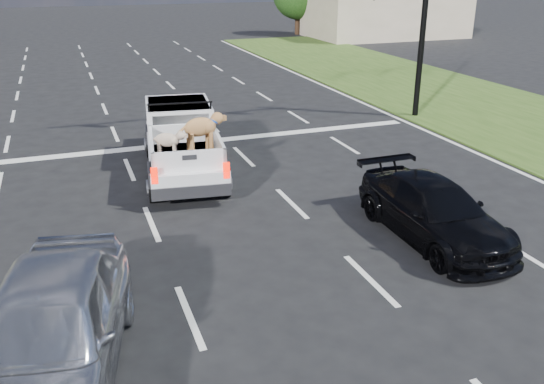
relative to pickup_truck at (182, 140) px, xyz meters
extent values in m
plane|color=black|center=(0.27, -7.30, -0.94)|extent=(160.00, 160.00, 0.00)
cube|color=silver|center=(-1.48, -1.30, -0.94)|extent=(0.12, 60.00, 0.01)
cube|color=silver|center=(2.02, -1.30, -0.94)|extent=(0.12, 60.00, 0.01)
cube|color=silver|center=(5.52, -1.30, -0.94)|extent=(0.12, 60.00, 0.01)
cube|color=silver|center=(9.07, -1.30, -0.94)|extent=(0.15, 60.00, 0.01)
cube|color=silver|center=(0.27, 2.70, -0.94)|extent=(17.00, 0.45, 0.01)
cylinder|color=black|center=(9.87, 3.20, 2.56)|extent=(0.22, 0.22, 7.00)
cube|color=beige|center=(22.27, 26.70, 0.86)|extent=(12.00, 7.00, 3.60)
cylinder|color=#332114|center=(16.27, 30.70, 0.14)|extent=(0.44, 0.44, 2.16)
cylinder|color=#332114|center=(24.27, 30.70, 0.14)|extent=(0.44, 0.44, 2.16)
cylinder|color=#332114|center=(30.27, 30.70, 0.14)|extent=(0.44, 0.44, 2.16)
cylinder|color=black|center=(-1.17, -2.01, -0.56)|extent=(0.38, 0.80, 0.76)
cylinder|color=black|center=(0.57, -2.24, -0.56)|extent=(0.38, 0.80, 0.76)
cylinder|color=black|center=(-0.67, 1.68, -0.56)|extent=(0.38, 0.80, 0.76)
cylinder|color=black|center=(1.07, 1.45, -0.56)|extent=(0.38, 0.80, 0.76)
cube|color=silver|center=(-0.04, -0.23, -0.28)|extent=(2.61, 5.54, 0.52)
cube|color=silver|center=(0.13, 1.02, 0.42)|extent=(2.14, 2.54, 0.87)
cube|color=black|center=(-0.03, -0.12, 0.45)|extent=(1.55, 0.24, 0.62)
cylinder|color=black|center=(-0.01, 0.02, 1.05)|extent=(1.80, 0.29, 0.05)
cube|color=black|center=(-0.20, -1.40, -0.05)|extent=(2.12, 2.78, 0.06)
cube|color=silver|center=(-1.05, -1.29, 0.24)|extent=(0.42, 2.55, 0.52)
cube|color=silver|center=(0.65, -1.52, 0.24)|extent=(0.42, 2.55, 0.52)
cube|color=silver|center=(-0.37, -2.63, 0.24)|extent=(1.79, 0.32, 0.52)
cube|color=red|center=(-1.24, -2.73, 0.01)|extent=(0.17, 0.08, 0.40)
cube|color=red|center=(0.45, -2.96, 0.01)|extent=(0.17, 0.08, 0.40)
cube|color=black|center=(-0.39, -2.77, -0.46)|extent=(1.96, 0.56, 0.30)
imported|color=silver|center=(-3.62, -8.23, -0.11)|extent=(2.97, 5.21, 1.67)
imported|color=black|center=(4.18, -6.14, -0.31)|extent=(1.78, 4.36, 1.26)
camera|label=1|loc=(-3.02, -15.61, 4.67)|focal=38.00mm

